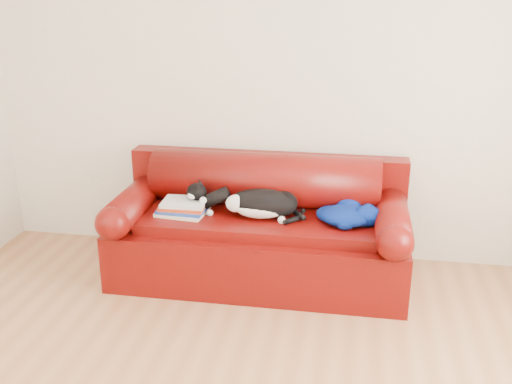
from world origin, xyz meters
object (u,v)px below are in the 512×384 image
sofa_base (259,248)px  cat (261,204)px  book_stack (183,207)px  blanket (348,214)px

sofa_base → cat: size_ratio=2.97×
book_stack → blanket: 1.17m
blanket → sofa_base: bearing=176.1°
sofa_base → book_stack: (-0.54, -0.08, 0.31)m
cat → blanket: size_ratio=1.38×
sofa_base → blanket: blanket is taller
sofa_base → cat: (0.02, -0.05, 0.36)m
book_stack → cat: size_ratio=0.52×
blanket → cat: bearing=-179.6°
sofa_base → cat: 0.36m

